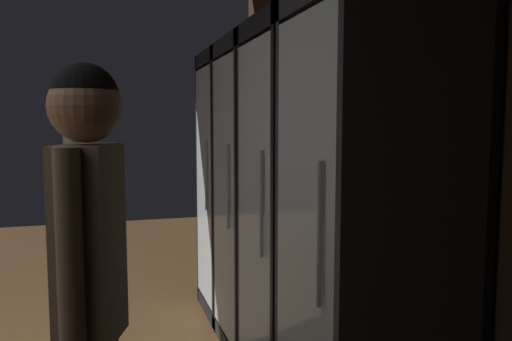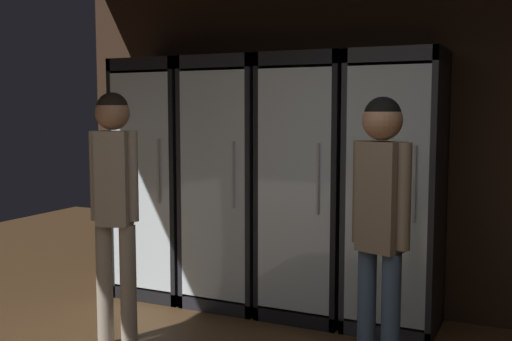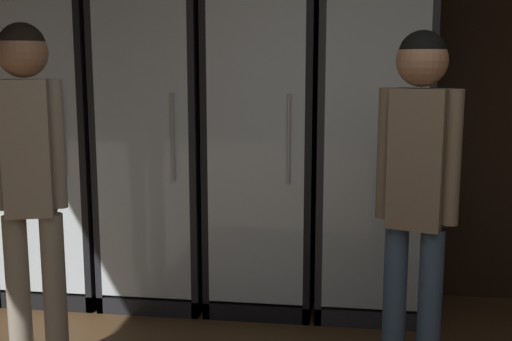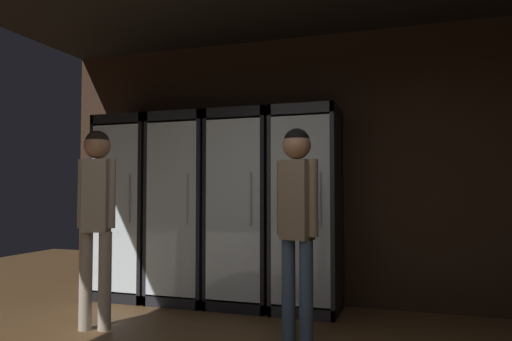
{
  "view_description": "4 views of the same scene",
  "coord_description": "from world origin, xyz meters",
  "px_view_note": "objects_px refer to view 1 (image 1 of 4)",
  "views": [
    {
      "loc": [
        1.62,
        1.69,
        1.47
      ],
      "look_at": [
        -1.75,
        2.7,
        1.13
      ],
      "focal_mm": 35.31,
      "sensor_mm": 36.0,
      "label": 1
    },
    {
      "loc": [
        0.82,
        -1.6,
        1.57
      ],
      "look_at": [
        -1.15,
        2.59,
        1.11
      ],
      "focal_mm": 42.72,
      "sensor_mm": 36.0,
      "label": 2
    },
    {
      "loc": [
        -0.27,
        -1.11,
        1.5
      ],
      "look_at": [
        -0.79,
        2.61,
        0.87
      ],
      "focal_mm": 44.55,
      "sensor_mm": 36.0,
      "label": 3
    },
    {
      "loc": [
        0.86,
        -1.86,
        1.16
      ],
      "look_at": [
        -0.57,
        2.52,
        1.36
      ],
      "focal_mm": 33.22,
      "sensor_mm": 36.0,
      "label": 4
    }
  ],
  "objects_px": {
    "cooler_center": "(316,218)",
    "shopper_near": "(82,189)",
    "shopper_far": "(90,266)",
    "cooler_left": "(275,200)",
    "cooler_right": "(382,249)",
    "cooler_far_left": "(247,186)"
  },
  "relations": [
    {
      "from": "shopper_near",
      "to": "shopper_far",
      "type": "xyz_separation_m",
      "value": [
        1.72,
        0.09,
        -0.02
      ]
    },
    {
      "from": "cooler_far_left",
      "to": "shopper_far",
      "type": "height_order",
      "value": "cooler_far_left"
    },
    {
      "from": "cooler_center",
      "to": "shopper_far",
      "type": "relative_size",
      "value": 1.21
    },
    {
      "from": "cooler_right",
      "to": "shopper_near",
      "type": "xyz_separation_m",
      "value": [
        -1.57,
        -1.18,
        0.08
      ]
    },
    {
      "from": "cooler_left",
      "to": "cooler_right",
      "type": "distance_m",
      "value": 1.32
    },
    {
      "from": "cooler_right",
      "to": "shopper_far",
      "type": "xyz_separation_m",
      "value": [
        0.15,
        -1.09,
        0.06
      ]
    },
    {
      "from": "cooler_center",
      "to": "shopper_far",
      "type": "xyz_separation_m",
      "value": [
        0.81,
        -1.09,
        0.06
      ]
    },
    {
      "from": "cooler_right",
      "to": "shopper_near",
      "type": "bearing_deg",
      "value": -143.06
    },
    {
      "from": "cooler_right",
      "to": "shopper_far",
      "type": "distance_m",
      "value": 1.1
    },
    {
      "from": "cooler_center",
      "to": "shopper_near",
      "type": "xyz_separation_m",
      "value": [
        -0.91,
        -1.18,
        0.08
      ]
    },
    {
      "from": "cooler_far_left",
      "to": "shopper_near",
      "type": "bearing_deg",
      "value": -70.87
    },
    {
      "from": "cooler_center",
      "to": "shopper_far",
      "type": "distance_m",
      "value": 1.36
    },
    {
      "from": "cooler_right",
      "to": "cooler_far_left",
      "type": "bearing_deg",
      "value": 179.98
    },
    {
      "from": "cooler_center",
      "to": "cooler_right",
      "type": "relative_size",
      "value": 1.0
    },
    {
      "from": "cooler_far_left",
      "to": "cooler_center",
      "type": "relative_size",
      "value": 1.0
    },
    {
      "from": "cooler_far_left",
      "to": "shopper_far",
      "type": "bearing_deg",
      "value": -27.08
    },
    {
      "from": "cooler_far_left",
      "to": "shopper_near",
      "type": "xyz_separation_m",
      "value": [
        0.41,
        -1.18,
        0.07
      ]
    },
    {
      "from": "shopper_near",
      "to": "cooler_center",
      "type": "bearing_deg",
      "value": 52.4
    },
    {
      "from": "cooler_left",
      "to": "shopper_near",
      "type": "bearing_deg",
      "value": -102.01
    },
    {
      "from": "cooler_left",
      "to": "cooler_right",
      "type": "bearing_deg",
      "value": 0.0
    },
    {
      "from": "cooler_left",
      "to": "shopper_far",
      "type": "xyz_separation_m",
      "value": [
        1.47,
        -1.09,
        0.07
      ]
    },
    {
      "from": "cooler_center",
      "to": "shopper_near",
      "type": "relative_size",
      "value": 1.18
    }
  ]
}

